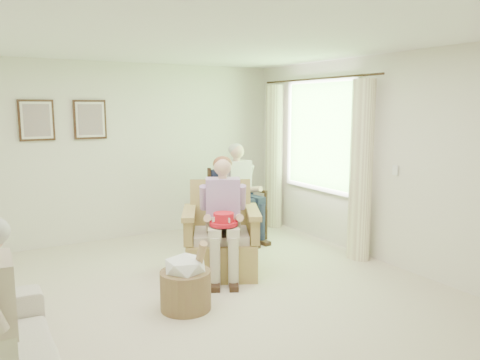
{
  "coord_description": "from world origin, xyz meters",
  "views": [
    {
      "loc": [
        -1.96,
        -4.09,
        1.96
      ],
      "look_at": [
        0.95,
        0.91,
        1.05
      ],
      "focal_mm": 35.0,
      "sensor_mm": 36.0,
      "label": 1
    }
  ],
  "objects_px": {
    "person_wicker": "(225,208)",
    "red_hat": "(224,220)",
    "wicker_armchair": "(220,244)",
    "hatbox": "(186,281)",
    "wood_armchair": "(234,200)",
    "person_dark": "(240,185)"
  },
  "relations": [
    {
      "from": "person_wicker",
      "to": "red_hat",
      "type": "distance_m",
      "value": 0.23
    },
    {
      "from": "wicker_armchair",
      "to": "red_hat",
      "type": "height_order",
      "value": "wicker_armchair"
    },
    {
      "from": "person_wicker",
      "to": "hatbox",
      "type": "xyz_separation_m",
      "value": [
        -0.77,
        -0.61,
        -0.52
      ]
    },
    {
      "from": "wood_armchair",
      "to": "person_dark",
      "type": "xyz_separation_m",
      "value": [
        -0.0,
        -0.17,
        0.26
      ]
    },
    {
      "from": "hatbox",
      "to": "person_dark",
      "type": "bearing_deg",
      "value": 47.35
    },
    {
      "from": "hatbox",
      "to": "red_hat",
      "type": "bearing_deg",
      "value": 33.57
    },
    {
      "from": "person_wicker",
      "to": "person_dark",
      "type": "relative_size",
      "value": 0.98
    },
    {
      "from": "wicker_armchair",
      "to": "person_wicker",
      "type": "relative_size",
      "value": 0.79
    },
    {
      "from": "person_wicker",
      "to": "red_hat",
      "type": "xyz_separation_m",
      "value": [
        -0.12,
        -0.18,
        -0.09
      ]
    },
    {
      "from": "person_wicker",
      "to": "hatbox",
      "type": "bearing_deg",
      "value": -115.0
    },
    {
      "from": "person_dark",
      "to": "red_hat",
      "type": "height_order",
      "value": "person_dark"
    },
    {
      "from": "wicker_armchair",
      "to": "person_wicker",
      "type": "height_order",
      "value": "person_wicker"
    },
    {
      "from": "wood_armchair",
      "to": "person_wicker",
      "type": "xyz_separation_m",
      "value": [
        -0.9,
        -1.37,
        0.24
      ]
    },
    {
      "from": "person_wicker",
      "to": "red_hat",
      "type": "height_order",
      "value": "person_wicker"
    },
    {
      "from": "wicker_armchair",
      "to": "hatbox",
      "type": "bearing_deg",
      "value": -109.06
    },
    {
      "from": "person_dark",
      "to": "red_hat",
      "type": "relative_size",
      "value": 4.47
    },
    {
      "from": "person_wicker",
      "to": "red_hat",
      "type": "relative_size",
      "value": 4.37
    },
    {
      "from": "wicker_armchair",
      "to": "person_dark",
      "type": "height_order",
      "value": "person_dark"
    },
    {
      "from": "wood_armchair",
      "to": "hatbox",
      "type": "bearing_deg",
      "value": -138.76
    },
    {
      "from": "wicker_armchair",
      "to": "wood_armchair",
      "type": "relative_size",
      "value": 1.04
    },
    {
      "from": "wicker_armchair",
      "to": "red_hat",
      "type": "distance_m",
      "value": 0.51
    },
    {
      "from": "wicker_armchair",
      "to": "person_dark",
      "type": "relative_size",
      "value": 0.77
    }
  ]
}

